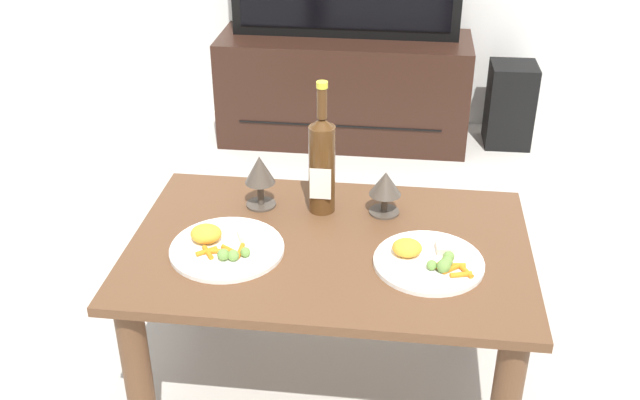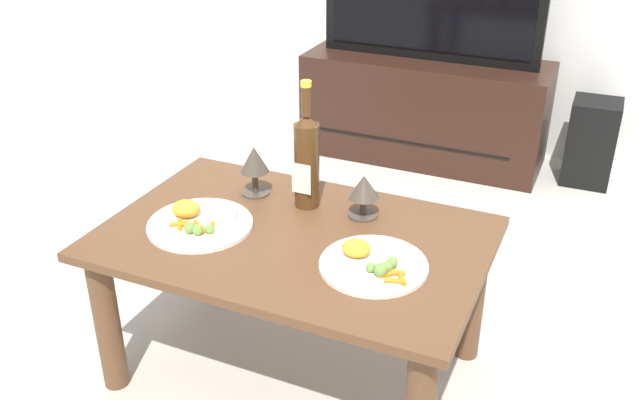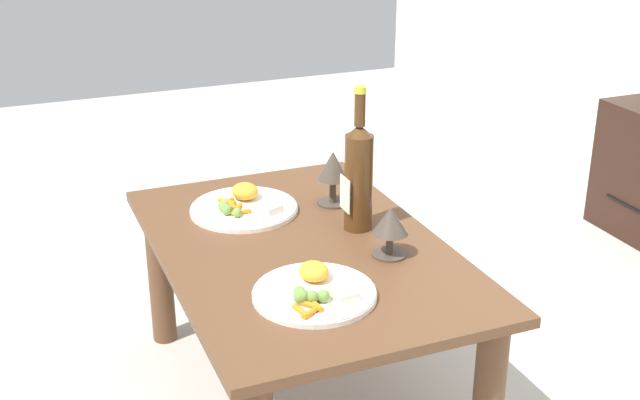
# 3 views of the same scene
# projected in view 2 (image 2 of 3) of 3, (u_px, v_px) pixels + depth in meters

# --- Properties ---
(ground_plane) EXTENTS (6.40, 6.40, 0.00)m
(ground_plane) POSITION_uv_depth(u_px,v_px,m) (296.00, 367.00, 2.07)
(ground_plane) COLOR #B7B2A8
(dining_table) EXTENTS (1.02, 0.67, 0.46)m
(dining_table) POSITION_uv_depth(u_px,v_px,m) (294.00, 262.00, 1.90)
(dining_table) COLOR brown
(dining_table) RESTS_ON ground_plane
(tv_stand) EXTENTS (1.13, 0.41, 0.49)m
(tv_stand) POSITION_uv_depth(u_px,v_px,m) (424.00, 109.00, 3.34)
(tv_stand) COLOR black
(tv_stand) RESTS_ON ground_plane
(floor_speaker) EXTENTS (0.21, 0.21, 0.38)m
(floor_speaker) POSITION_uv_depth(u_px,v_px,m) (591.00, 142.00, 3.12)
(floor_speaker) COLOR black
(floor_speaker) RESTS_ON ground_plane
(wine_bottle) EXTENTS (0.07, 0.07, 0.37)m
(wine_bottle) POSITION_uv_depth(u_px,v_px,m) (307.00, 158.00, 1.95)
(wine_bottle) COLOR #4C2D14
(wine_bottle) RESTS_ON dining_table
(goblet_left) EXTENTS (0.08, 0.08, 0.15)m
(goblet_left) POSITION_uv_depth(u_px,v_px,m) (254.00, 162.00, 2.03)
(goblet_left) COLOR #473D33
(goblet_left) RESTS_ON dining_table
(goblet_right) EXTENTS (0.09, 0.09, 0.12)m
(goblet_right) POSITION_uv_depth(u_px,v_px,m) (364.00, 189.00, 1.92)
(goblet_right) COLOR #473D33
(goblet_right) RESTS_ON dining_table
(dinner_plate_left) EXTENTS (0.29, 0.29, 0.06)m
(dinner_plate_left) POSITION_uv_depth(u_px,v_px,m) (199.00, 222.00, 1.90)
(dinner_plate_left) COLOR white
(dinner_plate_left) RESTS_ON dining_table
(dinner_plate_right) EXTENTS (0.27, 0.27, 0.05)m
(dinner_plate_right) POSITION_uv_depth(u_px,v_px,m) (373.00, 263.00, 1.71)
(dinner_plate_right) COLOR white
(dinner_plate_right) RESTS_ON dining_table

